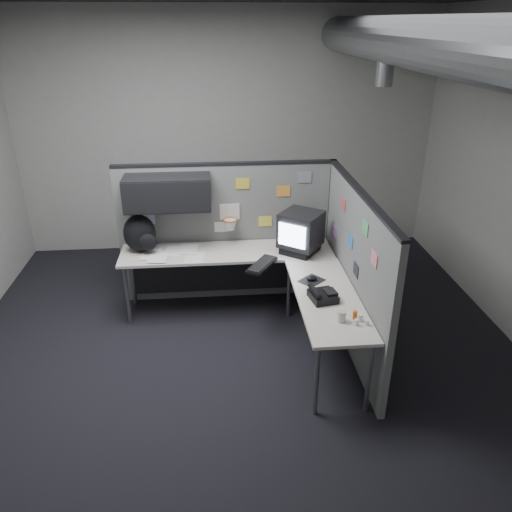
{
  "coord_description": "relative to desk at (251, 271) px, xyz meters",
  "views": [
    {
      "loc": [
        -0.22,
        -3.96,
        3.02
      ],
      "look_at": [
        0.16,
        0.35,
        0.96
      ],
      "focal_mm": 35.0,
      "sensor_mm": 36.0,
      "label": 1
    }
  ],
  "objects": [
    {
      "name": "room",
      "position": [
        0.41,
        -0.7,
        1.48
      ],
      "size": [
        5.62,
        5.62,
        3.22
      ],
      "color": "black",
      "rests_on": "ground"
    },
    {
      "name": "partition_back",
      "position": [
        -0.4,
        0.53,
        0.38
      ],
      "size": [
        2.44,
        0.42,
        1.63
      ],
      "color": "slate",
      "rests_on": "ground"
    },
    {
      "name": "partition_right",
      "position": [
        0.95,
        -0.49,
        0.21
      ],
      "size": [
        0.07,
        2.23,
        1.63
      ],
      "color": "slate",
      "rests_on": "ground"
    },
    {
      "name": "desk",
      "position": [
        0.0,
        0.0,
        0.0
      ],
      "size": [
        2.31,
        2.11,
        0.73
      ],
      "color": "beige",
      "rests_on": "ground"
    },
    {
      "name": "monitor",
      "position": [
        0.55,
        0.2,
        0.35
      ],
      "size": [
        0.55,
        0.55,
        0.45
      ],
      "rotation": [
        0.0,
        0.0,
        0.15
      ],
      "color": "black",
      "rests_on": "desk"
    },
    {
      "name": "keyboard",
      "position": [
        0.1,
        -0.13,
        0.14
      ],
      "size": [
        0.37,
        0.46,
        0.04
      ],
      "rotation": [
        0.0,
        0.0,
        0.23
      ],
      "color": "black",
      "rests_on": "desk"
    },
    {
      "name": "mouse",
      "position": [
        0.55,
        -0.48,
        0.13
      ],
      "size": [
        0.29,
        0.28,
        0.05
      ],
      "rotation": [
        0.0,
        0.0,
        -0.09
      ],
      "color": "black",
      "rests_on": "desk"
    },
    {
      "name": "phone",
      "position": [
        0.57,
        -0.84,
        0.16
      ],
      "size": [
        0.26,
        0.28,
        0.11
      ],
      "rotation": [
        0.0,
        0.0,
        0.02
      ],
      "color": "black",
      "rests_on": "desk"
    },
    {
      "name": "bottles",
      "position": [
        0.8,
        -1.23,
        0.15
      ],
      "size": [
        0.13,
        0.14,
        0.08
      ],
      "rotation": [
        0.0,
        0.0,
        0.17
      ],
      "color": "silver",
      "rests_on": "desk"
    },
    {
      "name": "cup",
      "position": [
        0.66,
        -1.21,
        0.17
      ],
      "size": [
        0.08,
        0.08,
        0.1
      ],
      "primitive_type": "cylinder",
      "rotation": [
        0.0,
        0.0,
        0.12
      ],
      "color": "beige",
      "rests_on": "desk"
    },
    {
      "name": "papers",
      "position": [
        -0.82,
        0.25,
        0.12
      ],
      "size": [
        0.7,
        0.5,
        0.01
      ],
      "rotation": [
        0.0,
        0.0,
        -0.11
      ],
      "color": "white",
      "rests_on": "desk"
    },
    {
      "name": "backpack",
      "position": [
        -1.16,
        0.35,
        0.32
      ],
      "size": [
        0.41,
        0.37,
        0.42
      ],
      "rotation": [
        0.0,
        0.0,
        0.35
      ],
      "color": "black",
      "rests_on": "desk"
    }
  ]
}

